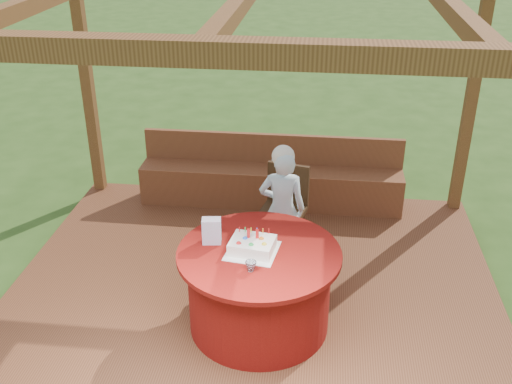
# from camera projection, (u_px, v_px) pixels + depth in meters

# --- Properties ---
(ground) EXTENTS (60.00, 60.00, 0.00)m
(ground) POSITION_uv_depth(u_px,v_px,m) (253.00, 299.00, 5.60)
(ground) COLOR #254517
(ground) RESTS_ON ground
(deck) EXTENTS (4.50, 4.00, 0.12)m
(deck) POSITION_uv_depth(u_px,v_px,m) (253.00, 294.00, 5.57)
(deck) COLOR brown
(deck) RESTS_ON ground
(pergola) EXTENTS (4.50, 4.00, 2.72)m
(pergola) POSITION_uv_depth(u_px,v_px,m) (252.00, 41.00, 4.51)
(pergola) COLOR brown
(pergola) RESTS_ON deck
(bench) EXTENTS (3.00, 0.42, 0.80)m
(bench) POSITION_uv_depth(u_px,v_px,m) (271.00, 182.00, 6.94)
(bench) COLOR brown
(bench) RESTS_ON deck
(table) EXTENTS (1.32, 1.32, 0.72)m
(table) POSITION_uv_depth(u_px,v_px,m) (259.00, 288.00, 4.93)
(table) COLOR maroon
(table) RESTS_ON deck
(chair) EXTENTS (0.51, 0.51, 0.88)m
(chair) POSITION_uv_depth(u_px,v_px,m) (284.00, 204.00, 5.99)
(chair) COLOR #321F10
(chair) RESTS_ON deck
(elderly_woman) EXTENTS (0.45, 0.30, 1.25)m
(elderly_woman) POSITION_uv_depth(u_px,v_px,m) (282.00, 206.00, 5.65)
(elderly_woman) COLOR #9CCCE7
(elderly_woman) RESTS_ON deck
(birthday_cake) EXTENTS (0.44, 0.44, 0.18)m
(birthday_cake) POSITION_uv_depth(u_px,v_px,m) (252.00, 246.00, 4.75)
(birthday_cake) COLOR white
(birthday_cake) RESTS_ON table
(gift_bag) EXTENTS (0.16, 0.12, 0.22)m
(gift_bag) POSITION_uv_depth(u_px,v_px,m) (212.00, 231.00, 4.85)
(gift_bag) COLOR #CE85B7
(gift_bag) RESTS_ON table
(drinking_glass) EXTENTS (0.10, 0.10, 0.08)m
(drinking_glass) POSITION_uv_depth(u_px,v_px,m) (251.00, 266.00, 4.52)
(drinking_glass) COLOR white
(drinking_glass) RESTS_ON table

